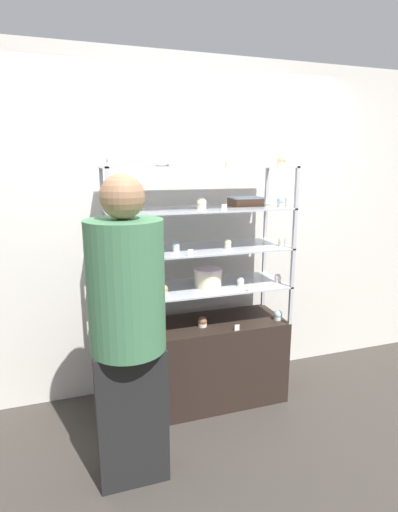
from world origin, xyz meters
TOP-DOWN VIEW (x-y plane):
  - ground_plane at (0.00, 0.00)m, footprint 20.00×20.00m
  - back_wall at (0.00, 0.38)m, footprint 8.00×0.05m
  - display_base at (0.00, 0.00)m, footprint 1.30×0.46m
  - display_riser_lower at (0.00, 0.00)m, footprint 1.30×0.46m
  - display_riser_middle at (0.00, 0.00)m, footprint 1.30×0.46m
  - display_riser_upper at (0.00, 0.00)m, footprint 1.30×0.46m
  - display_riser_top at (0.00, 0.00)m, footprint 1.30×0.46m
  - layer_cake_centerpiece at (0.06, -0.01)m, footprint 0.21×0.21m
  - sheet_cake_frosted at (0.38, 0.05)m, footprint 0.22×0.18m
  - cupcake_0 at (-0.58, -0.12)m, footprint 0.07×0.07m
  - cupcake_1 at (0.01, -0.06)m, footprint 0.07×0.07m
  - cupcake_2 at (0.60, -0.12)m, footprint 0.07×0.07m
  - price_tag_0 at (0.22, -0.21)m, footprint 0.04×0.00m
  - cupcake_3 at (-0.60, -0.09)m, footprint 0.05×0.05m
  - cupcake_4 at (-0.28, -0.09)m, footprint 0.05×0.05m
  - cupcake_5 at (0.30, -0.08)m, footprint 0.05×0.05m
  - cupcake_6 at (0.60, -0.08)m, footprint 0.05×0.05m
  - price_tag_1 at (0.31, -0.21)m, footprint 0.04×0.00m
  - cupcake_7 at (-0.61, -0.08)m, footprint 0.05×0.05m
  - cupcake_8 at (-0.19, -0.06)m, footprint 0.05×0.05m
  - cupcake_9 at (0.19, -0.07)m, footprint 0.05×0.05m
  - cupcake_10 at (0.59, -0.12)m, footprint 0.05×0.05m
  - price_tag_2 at (-0.13, -0.21)m, footprint 0.04×0.00m
  - cupcake_11 at (-0.59, -0.06)m, footprint 0.07×0.07m
  - cupcake_12 at (-0.01, -0.07)m, footprint 0.07×0.07m
  - cupcake_13 at (0.59, -0.11)m, footprint 0.07×0.07m
  - price_tag_3 at (0.10, -0.21)m, footprint 0.04×0.00m
  - cupcake_14 at (-0.60, -0.10)m, footprint 0.06×0.06m
  - cupcake_15 at (-0.19, -0.05)m, footprint 0.06×0.06m
  - cupcake_16 at (0.20, -0.06)m, footprint 0.06×0.06m
  - cupcake_17 at (0.59, -0.07)m, footprint 0.06×0.06m
  - price_tag_4 at (-0.23, -0.21)m, footprint 0.04×0.00m
  - donut_glazed at (-0.24, 0.05)m, footprint 0.12×0.12m
  - customer_figure at (-0.61, -0.61)m, footprint 0.41×0.41m

SIDE VIEW (x-z plane):
  - ground_plane at x=0.00m, z-range 0.00..0.00m
  - display_base at x=0.00m, z-range 0.00..0.64m
  - price_tag_0 at x=0.22m, z-range 0.64..0.69m
  - cupcake_0 at x=-0.58m, z-range 0.64..0.72m
  - cupcake_1 at x=0.01m, z-range 0.64..0.72m
  - cupcake_2 at x=0.60m, z-range 0.64..0.72m
  - display_riser_lower at x=0.00m, z-range 0.77..1.06m
  - customer_figure at x=-0.61m, z-range 0.06..1.82m
  - price_tag_1 at x=0.31m, z-range 0.93..0.98m
  - cupcake_3 at x=-0.60m, z-range 0.93..0.99m
  - cupcake_4 at x=-0.28m, z-range 0.93..0.99m
  - cupcake_5 at x=0.30m, z-range 0.93..0.99m
  - cupcake_6 at x=0.60m, z-range 0.93..0.99m
  - layer_cake_centerpiece at x=0.06m, z-range 0.93..1.07m
  - display_riser_middle at x=0.00m, z-range 1.06..1.34m
  - price_tag_2 at x=-0.13m, z-range 1.22..1.26m
  - cupcake_7 at x=-0.61m, z-range 1.22..1.28m
  - cupcake_8 at x=-0.19m, z-range 1.22..1.28m
  - cupcake_9 at x=0.19m, z-range 1.22..1.28m
  - cupcake_10 at x=0.59m, z-range 1.22..1.28m
  - back_wall at x=0.00m, z-range 0.00..2.60m
  - display_riser_upper at x=0.00m, z-range 1.34..1.63m
  - price_tag_3 at x=0.10m, z-range 1.50..1.55m
  - sheet_cake_frosted at x=0.38m, z-range 1.50..1.57m
  - cupcake_11 at x=-0.59m, z-range 1.50..1.58m
  - cupcake_12 at x=-0.01m, z-range 1.50..1.58m
  - cupcake_13 at x=0.59m, z-range 1.50..1.58m
  - display_riser_top at x=0.00m, z-range 1.63..1.92m
  - donut_glazed at x=-0.24m, z-range 1.79..1.82m
  - price_tag_4 at x=-0.23m, z-range 1.79..1.83m
  - cupcake_14 at x=-0.60m, z-range 1.79..1.86m
  - cupcake_15 at x=-0.19m, z-range 1.79..1.86m
  - cupcake_16 at x=0.20m, z-range 1.79..1.86m
  - cupcake_17 at x=0.59m, z-range 1.79..1.86m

